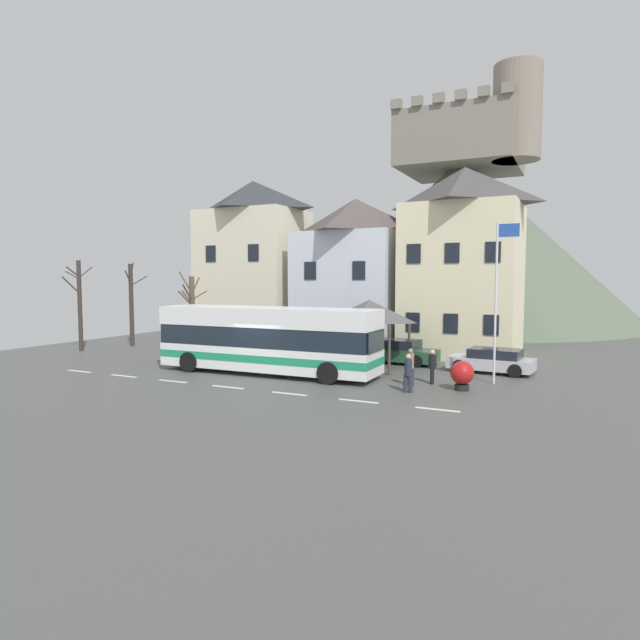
# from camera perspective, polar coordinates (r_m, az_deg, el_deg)

# --- Properties ---
(ground_plane) EXTENTS (40.00, 60.00, 0.07)m
(ground_plane) POSITION_cam_1_polar(r_m,az_deg,el_deg) (25.30, -6.75, -6.22)
(ground_plane) COLOR #4F514E
(townhouse_00) EXTENTS (6.87, 5.32, 11.47)m
(townhouse_00) POSITION_cam_1_polar(r_m,az_deg,el_deg) (38.79, -7.05, 6.02)
(townhouse_00) COLOR beige
(townhouse_00) RESTS_ON ground_plane
(townhouse_01) EXTENTS (6.48, 6.79, 9.86)m
(townhouse_01) POSITION_cam_1_polar(r_m,az_deg,el_deg) (35.94, 3.74, 4.89)
(townhouse_01) COLOR silver
(townhouse_01) RESTS_ON ground_plane
(townhouse_02) EXTENTS (6.47, 6.24, 11.22)m
(townhouse_02) POSITION_cam_1_polar(r_m,az_deg,el_deg) (33.64, 14.91, 5.95)
(townhouse_02) COLOR beige
(townhouse_02) RESTS_ON ground_plane
(hilltop_castle) EXTENTS (34.86, 34.86, 24.09)m
(hilltop_castle) POSITION_cam_1_polar(r_m,az_deg,el_deg) (57.70, 14.57, 8.44)
(hilltop_castle) COLOR #576652
(hilltop_castle) RESTS_ON ground_plane
(transit_bus) EXTENTS (11.19, 2.83, 3.23)m
(transit_bus) POSITION_cam_1_polar(r_m,az_deg,el_deg) (26.22, -5.61, -2.17)
(transit_bus) COLOR white
(transit_bus) RESTS_ON ground_plane
(bus_shelter) EXTENTS (3.60, 3.60, 3.52)m
(bus_shelter) POSITION_cam_1_polar(r_m,az_deg,el_deg) (27.92, 5.24, 0.93)
(bus_shelter) COLOR #473D33
(bus_shelter) RESTS_ON ground_plane
(parked_car_00) EXTENTS (4.39, 2.29, 1.25)m
(parked_car_00) POSITION_cam_1_polar(r_m,az_deg,el_deg) (36.59, -13.18, -1.99)
(parked_car_00) COLOR maroon
(parked_car_00) RESTS_ON ground_plane
(parked_car_01) EXTENTS (4.17, 2.20, 1.30)m
(parked_car_01) POSITION_cam_1_polar(r_m,az_deg,el_deg) (29.82, 8.33, -3.31)
(parked_car_01) COLOR #29563A
(parked_car_01) RESTS_ON ground_plane
(parked_car_02) EXTENTS (4.14, 2.16, 1.19)m
(parked_car_02) POSITION_cam_1_polar(r_m,az_deg,el_deg) (27.85, 17.73, -4.11)
(parked_car_02) COLOR silver
(parked_car_02) RESTS_ON ground_plane
(pedestrian_00) EXTENTS (0.34, 0.30, 1.62)m
(pedestrian_00) POSITION_cam_1_polar(r_m,az_deg,el_deg) (23.57, 9.55, -4.76)
(pedestrian_00) COLOR #2D2D38
(pedestrian_00) RESTS_ON ground_plane
(pedestrian_01) EXTENTS (0.35, 0.35, 1.50)m
(pedestrian_01) POSITION_cam_1_polar(r_m,az_deg,el_deg) (26.32, 6.31, -3.99)
(pedestrian_01) COLOR #2D2D38
(pedestrian_01) RESTS_ON ground_plane
(pedestrian_02) EXTENTS (0.34, 0.36, 1.50)m
(pedestrian_02) POSITION_cam_1_polar(r_m,az_deg,el_deg) (24.23, 11.80, -4.66)
(pedestrian_02) COLOR black
(pedestrian_02) RESTS_ON ground_plane
(pedestrian_03) EXTENTS (0.37, 0.30, 1.57)m
(pedestrian_03) POSITION_cam_1_polar(r_m,az_deg,el_deg) (22.22, 9.31, -5.53)
(pedestrian_03) COLOR #2D2D38
(pedestrian_03) RESTS_ON ground_plane
(public_bench) EXTENTS (1.67, 0.48, 0.87)m
(public_bench) POSITION_cam_1_polar(r_m,az_deg,el_deg) (31.04, 4.01, -3.28)
(public_bench) COLOR #473828
(public_bench) RESTS_ON ground_plane
(flagpole) EXTENTS (0.95, 0.10, 7.03)m
(flagpole) POSITION_cam_1_polar(r_m,az_deg,el_deg) (24.66, 18.31, 2.92)
(flagpole) COLOR silver
(flagpole) RESTS_ON ground_plane
(harbour_buoy) EXTENTS (0.98, 0.98, 1.23)m
(harbour_buoy) POSITION_cam_1_polar(r_m,az_deg,el_deg) (23.12, 14.81, -5.54)
(harbour_buoy) COLOR black
(harbour_buoy) RESTS_ON ground_plane
(bare_tree_00) EXTENTS (1.70, 1.42, 5.74)m
(bare_tree_00) POSITION_cam_1_polar(r_m,az_deg,el_deg) (39.03, -19.33, 1.68)
(bare_tree_00) COLOR #382D28
(bare_tree_00) RESTS_ON ground_plane
(bare_tree_01) EXTENTS (1.53, 2.12, 5.03)m
(bare_tree_01) POSITION_cam_1_polar(r_m,az_deg,el_deg) (31.26, -13.39, 0.51)
(bare_tree_01) COLOR brown
(bare_tree_01) RESTS_ON ground_plane
(bare_tree_02) EXTENTS (1.45, 1.40, 5.77)m
(bare_tree_02) POSITION_cam_1_polar(r_m,az_deg,el_deg) (37.64, -24.10, 1.56)
(bare_tree_02) COLOR #382D28
(bare_tree_02) RESTS_ON ground_plane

